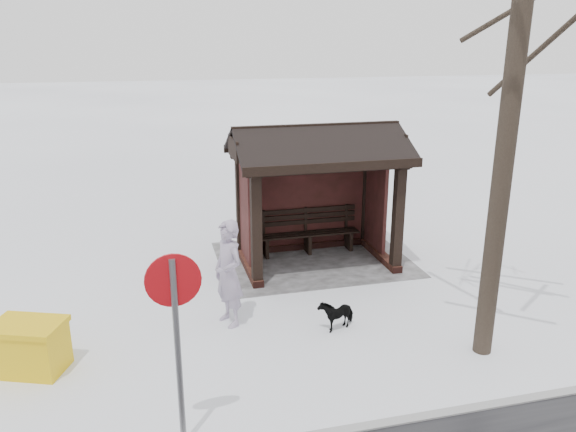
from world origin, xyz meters
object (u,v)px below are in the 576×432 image
(bus_shelter, at_px, (315,166))
(pedestrian, at_px, (229,273))
(grit_bin, at_px, (30,347))
(road_sign, at_px, (175,312))
(dog, at_px, (336,313))

(bus_shelter, bearing_deg, pedestrian, 47.36)
(grit_bin, xyz_separation_m, road_sign, (-2.08, 2.17, 1.39))
(dog, bearing_deg, grit_bin, -110.99)
(pedestrian, height_order, dog, pedestrian)
(pedestrian, height_order, road_sign, road_sign)
(pedestrian, xyz_separation_m, grit_bin, (3.10, 0.74, -0.54))
(dog, height_order, grit_bin, grit_bin)
(bus_shelter, distance_m, dog, 3.64)
(pedestrian, distance_m, dog, 1.97)
(bus_shelter, height_order, pedestrian, bus_shelter)
(road_sign, bearing_deg, dog, -141.06)
(dog, distance_m, grit_bin, 4.85)
(road_sign, bearing_deg, pedestrian, -110.06)
(pedestrian, relative_size, dog, 2.93)
(bus_shelter, bearing_deg, road_sign, 58.61)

